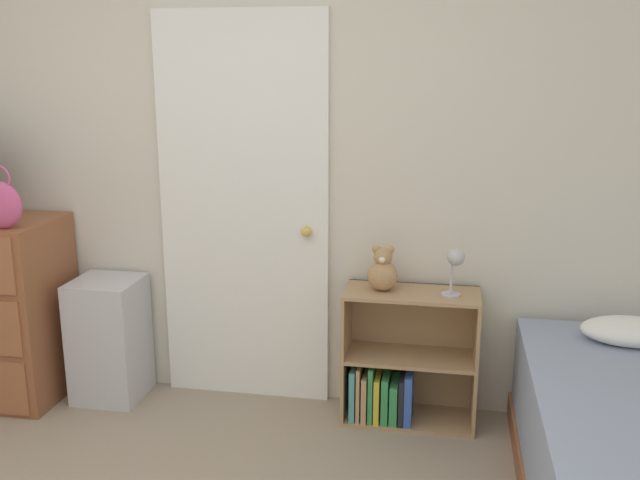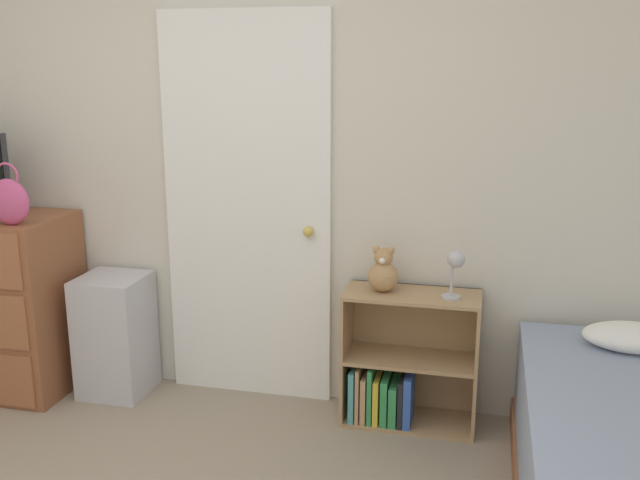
# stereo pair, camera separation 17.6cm
# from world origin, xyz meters

# --- Properties ---
(wall_back) EXTENTS (10.00, 0.06, 2.55)m
(wall_back) POSITION_xyz_m (0.00, 1.97, 1.27)
(wall_back) COLOR beige
(wall_back) RESTS_ON ground_plane
(door_closed) EXTENTS (0.90, 0.09, 2.06)m
(door_closed) POSITION_xyz_m (0.07, 1.92, 1.03)
(door_closed) COLOR white
(door_closed) RESTS_ON ground_plane
(handbag) EXTENTS (0.22, 0.09, 0.32)m
(handbag) POSITION_xyz_m (-1.04, 1.48, 1.12)
(handbag) COLOR #C64C7F
(handbag) RESTS_ON dresser
(storage_bin) EXTENTS (0.35, 0.35, 0.67)m
(storage_bin) POSITION_xyz_m (-0.65, 1.74, 0.33)
(storage_bin) COLOR silver
(storage_bin) RESTS_ON ground_plane
(bookshelf) EXTENTS (0.67, 0.30, 0.69)m
(bookshelf) POSITION_xyz_m (0.92, 1.77, 0.27)
(bookshelf) COLOR tan
(bookshelf) RESTS_ON ground_plane
(teddy_bear) EXTENTS (0.15, 0.15, 0.23)m
(teddy_bear) POSITION_xyz_m (0.83, 1.77, 0.79)
(teddy_bear) COLOR tan
(teddy_bear) RESTS_ON bookshelf
(desk_lamp) EXTENTS (0.11, 0.10, 0.24)m
(desk_lamp) POSITION_xyz_m (1.18, 1.73, 0.86)
(desk_lamp) COLOR #B2B2B7
(desk_lamp) RESTS_ON bookshelf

